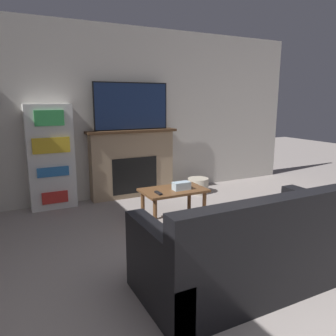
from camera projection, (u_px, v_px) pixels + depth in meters
The scene contains 10 objects.
ground_plane at pixel (330, 334), 2.24m from camera, with size 18.00×18.00×0.00m, color #9E938E.
wall_back at pixel (129, 114), 5.32m from camera, with size 6.42×0.06×2.70m.
fireplace at pixel (132, 163), 5.35m from camera, with size 1.48×0.28×1.10m.
tv at pixel (132, 106), 5.14m from camera, with size 1.22×0.03×0.74m.
couch at pixel (252, 252), 2.80m from camera, with size 1.93×0.88×0.87m.
coffee_table at pixel (173, 195), 4.20m from camera, with size 0.82×0.50×0.45m.
tissue_box at pixel (181, 186), 4.15m from camera, with size 0.22×0.12×0.10m.
remote_control at pixel (158, 193), 3.97m from camera, with size 0.04×0.15×0.02m.
bookshelf at pixel (51, 157), 4.73m from camera, with size 0.64×0.29×1.52m.
storage_basket at pixel (198, 186), 5.61m from camera, with size 0.35×0.35×0.26m.
Camera 1 is at (-1.88, -1.24, 1.57)m, focal length 35.00 mm.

